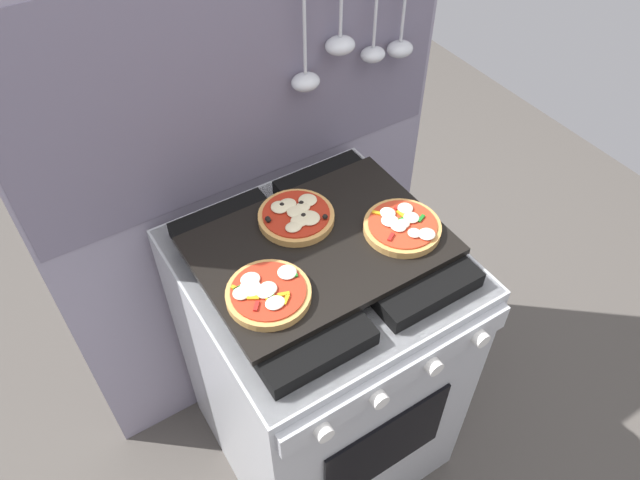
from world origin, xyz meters
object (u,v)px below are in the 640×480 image
Objects in this scene: baking_tray at (320,246)px; pizza_left at (268,293)px; stove at (320,359)px; pizza_center at (296,216)px; pizza_right at (402,226)px.

pizza_left is (-0.17, -0.07, 0.02)m from baking_tray.
stove is 5.16× the size of pizza_center.
pizza_center is at bearing 94.16° from baking_tray.
stove is at bearing -85.91° from pizza_center.
pizza_center is at bearing 44.59° from pizza_left.
stove is 0.51m from pizza_left.
stove is 1.67× the size of baking_tray.
baking_tray reaches higher than stove.
pizza_center is (0.16, 0.16, 0.00)m from pizza_left.
baking_tray is at bearing 22.53° from pizza_left.
stove is at bearing 160.37° from pizza_right.
pizza_center is (-0.18, 0.16, 0.00)m from pizza_right.
pizza_center reaches higher than pizza_right.
pizza_right is at bearing -19.63° from stove.
pizza_left and pizza_right have the same top height.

